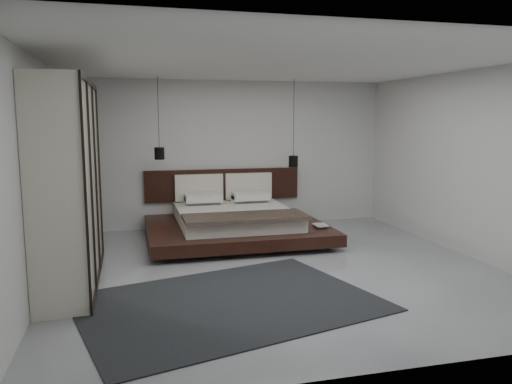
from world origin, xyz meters
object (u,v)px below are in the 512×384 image
object	(u,v)px
pendant_right	(293,161)
pendant_left	(159,153)
bed	(235,221)
rug	(228,303)
lattice_screen	(69,165)
wardrobe	(68,183)

from	to	relation	value
pendant_right	pendant_left	bearing A→B (deg)	180.00
bed	rug	world-z (taller)	bed
lattice_screen	pendant_left	world-z (taller)	pendant_left
pendant_left	wardrobe	xyz separation A→B (m)	(-1.26, -2.30, -0.21)
pendant_right	wardrobe	distance (m)	4.38
lattice_screen	rug	xyz separation A→B (m)	(2.03, -3.60, -1.29)
wardrobe	rug	bearing A→B (deg)	-34.96
lattice_screen	pendant_right	xyz separation A→B (m)	(3.98, -0.06, -0.01)
wardrobe	pendant_right	bearing A→B (deg)	31.68
pendant_right	rug	distance (m)	4.25
pendant_left	wardrobe	distance (m)	2.63
lattice_screen	pendant_right	world-z (taller)	pendant_right
bed	rug	bearing A→B (deg)	-103.13
bed	lattice_screen	bearing A→B (deg)	168.67
pendant_left	rug	size ratio (longest dim) A/B	0.44
bed	rug	distance (m)	3.15
lattice_screen	wardrobe	size ratio (longest dim) A/B	1.00
lattice_screen	wardrobe	world-z (taller)	lattice_screen
bed	pendant_left	bearing A→B (deg)	158.19
bed	pendant_right	size ratio (longest dim) A/B	1.85
bed	pendant_right	xyz separation A→B (m)	(1.23, 0.49, 0.99)
bed	rug	size ratio (longest dim) A/B	0.93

